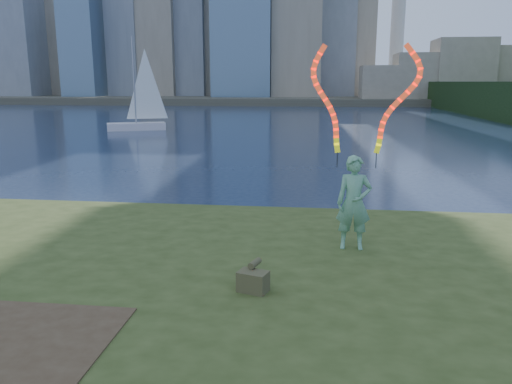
# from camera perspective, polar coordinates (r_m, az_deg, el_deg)

# --- Properties ---
(ground) EXTENTS (320.00, 320.00, 0.00)m
(ground) POSITION_cam_1_polar(r_m,az_deg,el_deg) (9.20, -5.85, -13.30)
(ground) COLOR #1A2842
(ground) RESTS_ON ground
(grassy_knoll) EXTENTS (20.00, 18.00, 0.80)m
(grassy_knoll) POSITION_cam_1_polar(r_m,az_deg,el_deg) (7.09, -10.17, -18.74)
(grassy_knoll) COLOR #344317
(grassy_knoll) RESTS_ON ground
(far_shore) EXTENTS (320.00, 40.00, 1.20)m
(far_shore) POSITION_cam_1_polar(r_m,az_deg,el_deg) (103.14, 5.90, 10.55)
(far_shore) COLOR #4B4637
(far_shore) RESTS_ON ground
(woman_with_ribbons) EXTENTS (2.13, 0.44, 4.19)m
(woman_with_ribbons) POSITION_cam_1_polar(r_m,az_deg,el_deg) (9.71, 11.26, 1.56)
(woman_with_ribbons) COLOR #16783E
(woman_with_ribbons) RESTS_ON grassy_knoll
(canvas_bag) EXTENTS (0.52, 0.59, 0.43)m
(canvas_bag) POSITION_cam_1_polar(r_m,az_deg,el_deg) (7.87, -0.32, -10.03)
(canvas_bag) COLOR #4A4D2A
(canvas_bag) RESTS_ON grassy_knoll
(sailboat) EXTENTS (4.96, 3.27, 7.64)m
(sailboat) POSITION_cam_1_polar(r_m,az_deg,el_deg) (43.37, -13.23, 8.63)
(sailboat) COLOR silver
(sailboat) RESTS_ON ground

